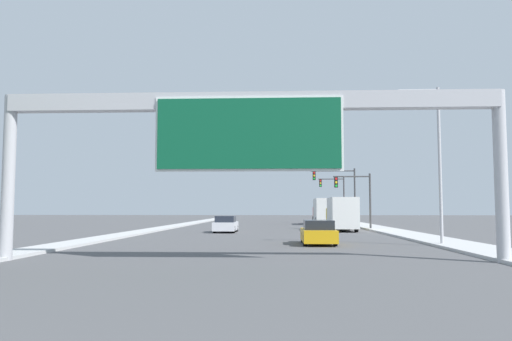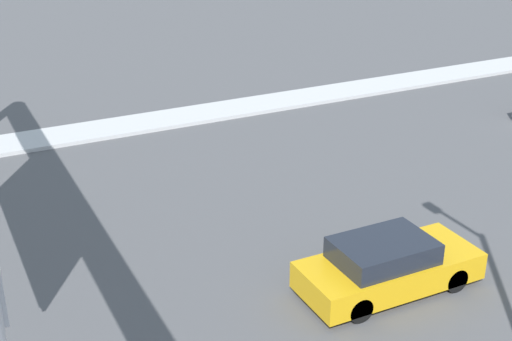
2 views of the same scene
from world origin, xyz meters
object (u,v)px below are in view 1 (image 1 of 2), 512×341
at_px(car_mid_left, 226,224).
at_px(traffic_light_mid_block, 341,187).
at_px(traffic_light_near_intersection, 358,192).
at_px(traffic_light_far_intersection, 336,192).
at_px(street_lamp_right, 434,152).
at_px(sign_gantry, 249,127).
at_px(truck_box_primary, 342,214).
at_px(truck_box_secondary, 324,211).
at_px(car_near_right, 318,233).

bearing_deg(car_mid_left, traffic_light_mid_block, 52.97).
relative_size(traffic_light_near_intersection, traffic_light_far_intersection, 0.86).
distance_m(traffic_light_mid_block, street_lamp_right, 31.38).
height_order(traffic_light_far_intersection, street_lamp_right, street_lamp_right).
bearing_deg(traffic_light_far_intersection, sign_gantry, -100.37).
distance_m(sign_gantry, car_mid_left, 24.74).
bearing_deg(truck_box_primary, traffic_light_far_intersection, 84.69).
height_order(sign_gantry, truck_box_secondary, sign_gantry).
bearing_deg(traffic_light_mid_block, traffic_light_near_intersection, -87.69).
height_order(traffic_light_mid_block, traffic_light_far_intersection, traffic_light_mid_block).
bearing_deg(sign_gantry, traffic_light_mid_block, 77.87).
height_order(car_near_right, traffic_light_far_intersection, traffic_light_far_intersection).
bearing_deg(traffic_light_near_intersection, traffic_light_far_intersection, 89.59).
relative_size(traffic_light_far_intersection, street_lamp_right, 0.72).
distance_m(sign_gantry, traffic_light_far_intersection, 50.94).
relative_size(truck_box_secondary, traffic_light_far_intersection, 1.33).
relative_size(car_mid_left, traffic_light_far_intersection, 0.69).
bearing_deg(truck_box_secondary, traffic_light_far_intersection, 64.45).
bearing_deg(car_mid_left, truck_box_secondary, 64.01).
bearing_deg(street_lamp_right, traffic_light_mid_block, 92.60).
xyz_separation_m(traffic_light_mid_block, traffic_light_far_intersection, (0.55, 10.00, -0.38)).
xyz_separation_m(traffic_light_near_intersection, traffic_light_mid_block, (-0.40, 10.00, 0.93)).
bearing_deg(street_lamp_right, sign_gantry, -138.90).
xyz_separation_m(car_mid_left, car_near_right, (7.00, -14.29, -0.01)).
height_order(car_mid_left, car_near_right, car_mid_left).
bearing_deg(car_near_right, truck_box_primary, 78.42).
bearing_deg(street_lamp_right, traffic_light_far_intersection, 91.21).
relative_size(traffic_light_mid_block, traffic_light_far_intersection, 1.06).
bearing_deg(car_near_right, street_lamp_right, -8.59).
relative_size(car_near_right, street_lamp_right, 0.51).
xyz_separation_m(car_mid_left, traffic_light_far_intersection, (12.66, 26.06, 3.61)).
xyz_separation_m(car_mid_left, traffic_light_near_intersection, (12.52, 6.06, 3.06)).
bearing_deg(street_lamp_right, car_near_right, 171.41).
bearing_deg(traffic_light_near_intersection, street_lamp_right, -87.27).
bearing_deg(sign_gantry, car_near_right, 70.25).
height_order(truck_box_primary, traffic_light_mid_block, traffic_light_mid_block).
relative_size(traffic_light_mid_block, street_lamp_right, 0.76).
distance_m(truck_box_primary, truck_box_secondary, 18.74).
bearing_deg(traffic_light_far_intersection, traffic_light_mid_block, -93.12).
bearing_deg(traffic_light_near_intersection, truck_box_primary, -121.73).
height_order(sign_gantry, truck_box_primary, sign_gantry).
relative_size(car_mid_left, traffic_light_near_intersection, 0.81).
bearing_deg(traffic_light_mid_block, car_mid_left, -127.03).
height_order(car_mid_left, traffic_light_far_intersection, traffic_light_far_intersection).
xyz_separation_m(sign_gantry, street_lamp_right, (10.04, 8.76, -0.09)).
xyz_separation_m(car_near_right, traffic_light_near_intersection, (5.52, 20.35, 3.07)).
relative_size(truck_box_secondary, traffic_light_near_intersection, 1.55).
height_order(truck_box_secondary, traffic_light_mid_block, traffic_light_mid_block).
height_order(car_mid_left, truck_box_primary, truck_box_primary).
xyz_separation_m(car_near_right, truck_box_primary, (3.50, 17.08, 0.90)).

